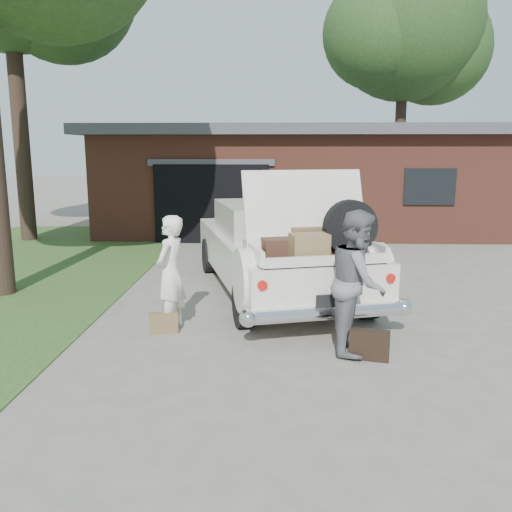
{
  "coord_description": "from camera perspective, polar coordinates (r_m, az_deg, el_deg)",
  "views": [
    {
      "loc": [
        0.27,
        -7.07,
        2.63
      ],
      "look_at": [
        0.0,
        0.6,
        1.1
      ],
      "focal_mm": 38.0,
      "sensor_mm": 36.0,
      "label": 1
    }
  ],
  "objects": [
    {
      "name": "ground",
      "position": [
        7.54,
        -0.16,
        -9.12
      ],
      "size": [
        90.0,
        90.0,
        0.0
      ],
      "primitive_type": "plane",
      "color": "gray",
      "rests_on": "ground"
    },
    {
      "name": "house",
      "position": [
        18.58,
        4.25,
        8.27
      ],
      "size": [
        12.8,
        7.8,
        3.3
      ],
      "color": "brown",
      "rests_on": "ground"
    },
    {
      "name": "tree_right",
      "position": [
        24.13,
        15.64,
        21.8
      ],
      "size": [
        7.0,
        6.09,
        10.57
      ],
      "color": "#38281E",
      "rests_on": "ground"
    },
    {
      "name": "sedan",
      "position": [
        9.91,
        2.18,
        0.87
      ],
      "size": [
        3.57,
        6.08,
        2.31
      ],
      "rotation": [
        0.0,
        0.0,
        0.26
      ],
      "color": "white",
      "rests_on": "ground"
    },
    {
      "name": "woman_left",
      "position": [
        7.96,
        -9.01,
        -1.81
      ],
      "size": [
        0.55,
        0.7,
        1.69
      ],
      "primitive_type": "imported",
      "rotation": [
        0.0,
        0.0,
        -1.84
      ],
      "color": "white",
      "rests_on": "ground"
    },
    {
      "name": "woman_right",
      "position": [
        7.12,
        10.7,
        -2.69
      ],
      "size": [
        0.87,
        1.03,
        1.87
      ],
      "primitive_type": "imported",
      "rotation": [
        0.0,
        0.0,
        1.38
      ],
      "color": "slate",
      "rests_on": "ground"
    },
    {
      "name": "suitcase_left",
      "position": [
        7.97,
        -9.69,
        -6.97
      ],
      "size": [
        0.42,
        0.23,
        0.31
      ],
      "primitive_type": "cube",
      "rotation": [
        0.0,
        0.0,
        0.27
      ],
      "color": "brown",
      "rests_on": "ground"
    },
    {
      "name": "suitcase_right",
      "position": [
        7.07,
        11.85,
        -9.15
      ],
      "size": [
        0.52,
        0.27,
        0.38
      ],
      "primitive_type": "cube",
      "rotation": [
        0.0,
        0.0,
        -0.25
      ],
      "color": "black",
      "rests_on": "ground"
    }
  ]
}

